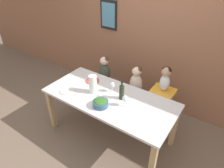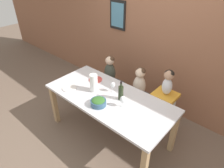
% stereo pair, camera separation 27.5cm
% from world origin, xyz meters
% --- Properties ---
extents(ground_plane, '(14.00, 14.00, 0.00)m').
position_xyz_m(ground_plane, '(0.00, 0.00, 0.00)').
color(ground_plane, '#705B4C').
extents(wall_back, '(10.00, 0.09, 2.70)m').
position_xyz_m(wall_back, '(-0.00, 1.19, 1.35)').
color(wall_back, '#8E5B42').
rests_on(wall_back, ground_plane).
extents(dining_table, '(1.87, 0.86, 0.75)m').
position_xyz_m(dining_table, '(0.00, 0.00, 0.66)').
color(dining_table, silver).
rests_on(dining_table, ground_plane).
extents(chair_far_left, '(0.40, 0.36, 0.45)m').
position_xyz_m(chair_far_left, '(-0.56, 0.64, 0.37)').
color(chair_far_left, silver).
rests_on(chair_far_left, ground_plane).
extents(chair_far_center, '(0.40, 0.36, 0.45)m').
position_xyz_m(chair_far_center, '(0.08, 0.64, 0.37)').
color(chair_far_center, silver).
rests_on(chair_far_center, ground_plane).
extents(chair_right_highchair, '(0.34, 0.31, 0.71)m').
position_xyz_m(chair_right_highchair, '(0.54, 0.64, 0.55)').
color(chair_right_highchair, silver).
rests_on(chair_right_highchair, ground_plane).
extents(person_child_left, '(0.21, 0.19, 0.52)m').
position_xyz_m(person_child_left, '(-0.56, 0.64, 0.71)').
color(person_child_left, '#3D4238').
rests_on(person_child_left, chair_far_left).
extents(person_child_center, '(0.21, 0.19, 0.52)m').
position_xyz_m(person_child_center, '(0.08, 0.64, 0.71)').
color(person_child_center, beige).
rests_on(person_child_center, chair_far_center).
extents(person_baby_right, '(0.15, 0.14, 0.39)m').
position_xyz_m(person_baby_right, '(0.54, 0.64, 0.93)').
color(person_baby_right, silver).
rests_on(person_baby_right, chair_right_highchair).
extents(wine_bottle, '(0.07, 0.07, 0.28)m').
position_xyz_m(wine_bottle, '(0.16, 0.06, 0.86)').
color(wine_bottle, '#232D19').
rests_on(wine_bottle, dining_table).
extents(paper_towel_roll, '(0.11, 0.11, 0.27)m').
position_xyz_m(paper_towel_roll, '(-0.26, -0.04, 0.89)').
color(paper_towel_roll, white).
rests_on(paper_towel_roll, dining_table).
extents(wine_glass_near, '(0.07, 0.07, 0.17)m').
position_xyz_m(wine_glass_near, '(0.28, -0.05, 0.86)').
color(wine_glass_near, white).
rests_on(wine_glass_near, dining_table).
extents(wine_glass_far, '(0.07, 0.07, 0.17)m').
position_xyz_m(wine_glass_far, '(-0.04, 0.13, 0.86)').
color(wine_glass_far, white).
rests_on(wine_glass_far, dining_table).
extents(salad_bowl_large, '(0.21, 0.21, 0.10)m').
position_xyz_m(salad_bowl_large, '(0.02, -0.23, 0.80)').
color(salad_bowl_large, '#335675').
rests_on(salad_bowl_large, dining_table).
extents(dinner_plate_front_left, '(0.21, 0.21, 0.01)m').
position_xyz_m(dinner_plate_front_left, '(-0.58, -0.24, 0.75)').
color(dinner_plate_front_left, silver).
rests_on(dinner_plate_front_left, dining_table).
extents(dinner_plate_back_left, '(0.21, 0.21, 0.01)m').
position_xyz_m(dinner_plate_back_left, '(-0.46, 0.19, 0.75)').
color(dinner_plate_back_left, '#D14C47').
rests_on(dinner_plate_back_left, dining_table).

